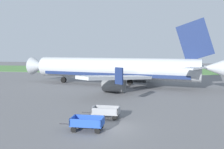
% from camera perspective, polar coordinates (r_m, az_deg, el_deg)
% --- Properties ---
extents(ground_plane, '(220.00, 220.00, 0.00)m').
position_cam_1_polar(ground_plane, '(20.15, -1.16, -12.37)').
color(ground_plane, slate).
extents(grass_strip, '(220.00, 28.00, 0.06)m').
position_cam_1_polar(grass_strip, '(80.34, 7.43, 1.08)').
color(grass_strip, '#518442').
rests_on(grass_strip, ground).
extents(airplane, '(37.41, 30.25, 11.34)m').
position_cam_1_polar(airplane, '(42.91, 1.50, 1.34)').
color(airplane, '#B2B7BC').
rests_on(airplane, ground).
extents(baggage_cart_nearest, '(3.56, 1.42, 1.07)m').
position_cam_1_polar(baggage_cart_nearest, '(19.30, -5.88, -11.33)').
color(baggage_cart_nearest, '#234CB2').
rests_on(baggage_cart_nearest, ground).
extents(baggage_cart_second_in_row, '(3.56, 1.44, 1.07)m').
position_cam_1_polar(baggage_cart_second_in_row, '(22.58, -1.51, -8.80)').
color(baggage_cart_second_in_row, gray).
rests_on(baggage_cart_second_in_row, ground).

